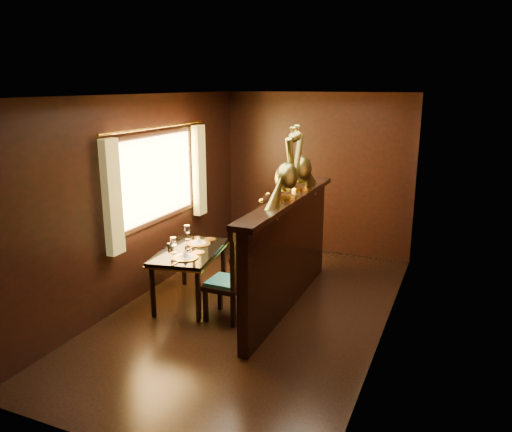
# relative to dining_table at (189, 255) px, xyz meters

# --- Properties ---
(ground) EXTENTS (5.00, 5.00, 0.00)m
(ground) POSITION_rel_dining_table_xyz_m (0.83, 0.03, -0.60)
(ground) COLOR black
(ground) RESTS_ON ground
(room_shell) EXTENTS (3.04, 5.04, 2.52)m
(room_shell) POSITION_rel_dining_table_xyz_m (0.75, 0.05, 0.98)
(room_shell) COLOR black
(room_shell) RESTS_ON ground
(partition) EXTENTS (0.26, 2.70, 1.36)m
(partition) POSITION_rel_dining_table_xyz_m (1.15, 0.33, 0.11)
(partition) COLOR black
(partition) RESTS_ON ground
(dining_table) EXTENTS (0.88, 1.24, 0.87)m
(dining_table) POSITION_rel_dining_table_xyz_m (0.00, 0.00, 0.00)
(dining_table) COLOR black
(dining_table) RESTS_ON ground
(chair_left) EXTENTS (0.43, 0.48, 1.19)m
(chair_left) POSITION_rel_dining_table_xyz_m (0.72, -0.24, 0.02)
(chair_left) COLOR black
(chair_left) RESTS_ON ground
(chair_right) EXTENTS (0.52, 0.54, 1.27)m
(chair_right) POSITION_rel_dining_table_xyz_m (0.63, 0.69, 0.06)
(chair_right) COLOR black
(chair_right) RESTS_ON ground
(peacock_left) EXTENTS (0.25, 0.67, 0.79)m
(peacock_left) POSITION_rel_dining_table_xyz_m (1.16, 0.22, 1.15)
(peacock_left) COLOR #174628
(peacock_left) RESTS_ON partition
(peacock_right) EXTENTS (0.25, 0.68, 0.80)m
(peacock_right) POSITION_rel_dining_table_xyz_m (1.16, 0.75, 1.16)
(peacock_right) COLOR #174628
(peacock_right) RESTS_ON partition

